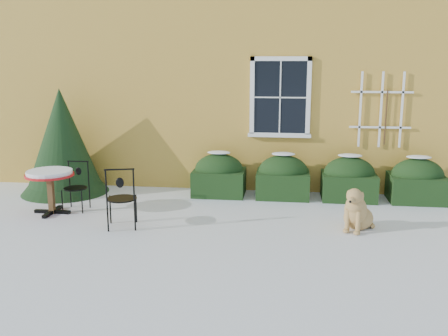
# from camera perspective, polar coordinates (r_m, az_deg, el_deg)

# --- Properties ---
(ground) EXTENTS (80.00, 80.00, 0.00)m
(ground) POSITION_cam_1_polar(r_m,az_deg,el_deg) (7.86, -0.93, -7.96)
(ground) COLOR white
(ground) RESTS_ON ground
(house) EXTENTS (12.40, 8.40, 6.40)m
(house) POSITION_cam_1_polar(r_m,az_deg,el_deg) (14.35, 3.14, 14.18)
(house) COLOR gold
(house) RESTS_ON ground
(hedge_row) EXTENTS (4.95, 0.80, 0.91)m
(hedge_row) POSITION_cam_1_polar(r_m,az_deg,el_deg) (10.13, 10.43, -1.17)
(hedge_row) COLOR black
(hedge_row) RESTS_ON ground
(evergreen_shrub) EXTENTS (1.79, 1.79, 2.17)m
(evergreen_shrub) POSITION_cam_1_polar(r_m,az_deg,el_deg) (10.84, -17.91, 1.83)
(evergreen_shrub) COLOR black
(evergreen_shrub) RESTS_ON ground
(bistro_table) EXTENTS (0.85, 0.85, 0.79)m
(bistro_table) POSITION_cam_1_polar(r_m,az_deg,el_deg) (9.42, -19.29, -1.05)
(bistro_table) COLOR black
(bistro_table) RESTS_ON ground
(patio_chair_near) EXTENTS (0.56, 0.56, 1.04)m
(patio_chair_near) POSITION_cam_1_polar(r_m,az_deg,el_deg) (8.33, -11.64, -3.31)
(patio_chair_near) COLOR black
(patio_chair_near) RESTS_ON ground
(patio_chair_far) EXTENTS (0.43, 0.43, 0.89)m
(patio_chair_far) POSITION_cam_1_polar(r_m,az_deg,el_deg) (9.57, -16.54, -2.00)
(patio_chair_far) COLOR black
(patio_chair_far) RESTS_ON ground
(dog) EXTENTS (0.65, 0.80, 0.75)m
(dog) POSITION_cam_1_polar(r_m,az_deg,el_deg) (8.38, 14.92, -4.91)
(dog) COLOR tan
(dog) RESTS_ON ground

